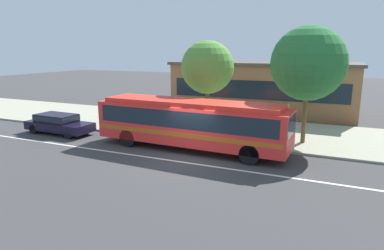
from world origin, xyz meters
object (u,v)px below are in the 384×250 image
object	(u,v)px
sedan_behind_bus	(58,123)
bus_stop_sign	(288,121)
pedestrian_walking_along_curb	(181,121)
pedestrian_standing_by_tree	(257,128)
street_tree_mid_block	(308,64)
transit_bus	(191,121)
pedestrian_waiting_near_sign	(174,118)
street_tree_near_stop	(207,68)

from	to	relation	value
sedan_behind_bus	bus_stop_sign	world-z (taller)	bus_stop_sign
bus_stop_sign	sedan_behind_bus	bearing A→B (deg)	-172.55
sedan_behind_bus	bus_stop_sign	distance (m)	14.57
pedestrian_walking_along_curb	pedestrian_standing_by_tree	xyz separation A→B (m)	(4.85, -0.04, -0.01)
pedestrian_standing_by_tree	street_tree_mid_block	world-z (taller)	street_tree_mid_block
transit_bus	street_tree_mid_block	bearing A→B (deg)	32.57
transit_bus	pedestrian_walking_along_curb	size ratio (longest dim) A/B	6.67
pedestrian_standing_by_tree	street_tree_mid_block	distance (m)	4.58
transit_bus	pedestrian_waiting_near_sign	world-z (taller)	transit_bus
street_tree_near_stop	street_tree_mid_block	size ratio (longest dim) A/B	0.89
pedestrian_standing_by_tree	pedestrian_walking_along_curb	bearing A→B (deg)	179.56
sedan_behind_bus	pedestrian_walking_along_curb	bearing A→B (deg)	16.34
bus_stop_sign	pedestrian_walking_along_curb	bearing A→B (deg)	176.40
pedestrian_waiting_near_sign	street_tree_mid_block	xyz separation A→B (m)	(7.95, 1.00, 3.56)
street_tree_near_stop	street_tree_mid_block	bearing A→B (deg)	-2.57
sedan_behind_bus	bus_stop_sign	size ratio (longest dim) A/B	1.92
transit_bus	street_tree_mid_block	size ratio (longest dim) A/B	1.64
pedestrian_waiting_near_sign	street_tree_near_stop	bearing A→B (deg)	34.91
transit_bus	pedestrian_waiting_near_sign	size ratio (longest dim) A/B	6.43
street_tree_mid_block	pedestrian_walking_along_curb	bearing A→B (deg)	-168.66
pedestrian_waiting_near_sign	bus_stop_sign	xyz separation A→B (m)	(7.29, -0.87, 0.59)
pedestrian_standing_by_tree	sedan_behind_bus	bearing A→B (deg)	-169.90
pedestrian_waiting_near_sign	street_tree_mid_block	size ratio (longest dim) A/B	0.26
transit_bus	sedan_behind_bus	bearing A→B (deg)	-178.92
transit_bus	street_tree_near_stop	xyz separation A→B (m)	(-0.54, 3.85, 2.72)
pedestrian_waiting_near_sign	sedan_behind_bus	bearing A→B (deg)	-158.89
bus_stop_sign	street_tree_near_stop	xyz separation A→B (m)	(-5.46, 2.14, 2.61)
street_tree_mid_block	transit_bus	bearing A→B (deg)	-147.43
transit_bus	street_tree_mid_block	world-z (taller)	street_tree_mid_block
sedan_behind_bus	pedestrian_standing_by_tree	distance (m)	12.90
transit_bus	pedestrian_waiting_near_sign	bearing A→B (deg)	132.51
sedan_behind_bus	pedestrian_waiting_near_sign	size ratio (longest dim) A/B	2.79
sedan_behind_bus	street_tree_near_stop	xyz separation A→B (m)	(8.95, 4.02, 3.59)
transit_bus	pedestrian_walking_along_curb	distance (m)	2.73
pedestrian_standing_by_tree	street_tree_near_stop	distance (m)	5.27
pedestrian_waiting_near_sign	pedestrian_standing_by_tree	xyz separation A→B (m)	(5.57, -0.49, -0.05)
pedestrian_walking_along_curb	pedestrian_waiting_near_sign	bearing A→B (deg)	147.70
pedestrian_standing_by_tree	transit_bus	bearing A→B (deg)	-146.99
street_tree_near_stop	street_tree_mid_block	xyz separation A→B (m)	(6.13, -0.27, 0.36)
street_tree_near_stop	transit_bus	bearing A→B (deg)	-82.05
pedestrian_walking_along_curb	pedestrian_standing_by_tree	distance (m)	4.85
pedestrian_waiting_near_sign	pedestrian_walking_along_curb	xyz separation A→B (m)	(0.72, -0.45, -0.04)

